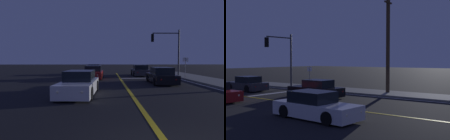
# 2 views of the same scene
# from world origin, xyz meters

# --- Properties ---
(lane_line_center) EXTENTS (0.20, 31.71, 0.01)m
(lane_line_center) POSITION_xyz_m (0.00, 9.33, 0.01)
(lane_line_center) COLOR gold
(lane_line_center) RESTS_ON ground
(lane_line_edge_right) EXTENTS (0.16, 31.71, 0.01)m
(lane_line_edge_right) POSITION_xyz_m (5.98, 9.33, 0.01)
(lane_line_edge_right) COLOR silver
(lane_line_edge_right) RESTS_ON ground
(stop_bar) EXTENTS (6.23, 0.50, 0.01)m
(stop_bar) POSITION_xyz_m (3.12, 17.15, 0.01)
(stop_bar) COLOR silver
(stop_bar) RESTS_ON ground
(car_lead_oncoming_charcoal) EXTENTS (1.98, 4.19, 1.34)m
(car_lead_oncoming_charcoal) POSITION_xyz_m (2.73, 20.83, 0.58)
(car_lead_oncoming_charcoal) COLOR #2D2D33
(car_lead_oncoming_charcoal) RESTS_ON ground
(car_mid_block_black) EXTENTS (1.92, 4.51, 1.34)m
(car_mid_block_black) POSITION_xyz_m (3.15, 12.72, 0.58)
(car_mid_block_black) COLOR black
(car_mid_block_black) RESTS_ON ground
(car_far_approaching_navy) EXTENTS (1.88, 4.62, 1.34)m
(car_far_approaching_navy) POSITION_xyz_m (-3.17, 23.50, 0.58)
(car_far_approaching_navy) COLOR navy
(car_far_approaching_navy) RESTS_ON ground
(car_distant_tail_red) EXTENTS (2.05, 4.24, 1.34)m
(car_distant_tail_red) POSITION_xyz_m (-2.79, 16.97, 0.58)
(car_distant_tail_red) COLOR maroon
(car_distant_tail_red) RESTS_ON ground
(car_following_oncoming_white) EXTENTS (2.03, 4.69, 1.34)m
(car_following_oncoming_white) POSITION_xyz_m (-2.94, 7.50, 0.58)
(car_following_oncoming_white) COLOR silver
(car_following_oncoming_white) RESTS_ON ground
(traffic_signal_near_right) EXTENTS (3.34, 0.28, 5.45)m
(traffic_signal_near_right) POSITION_xyz_m (5.84, 19.45, 3.61)
(traffic_signal_near_right) COLOR #38383D
(traffic_signal_near_right) RESTS_ON ground
(street_sign_corner) EXTENTS (0.56, 0.09, 2.23)m
(street_sign_corner) POSITION_xyz_m (6.73, 16.65, 1.51)
(street_sign_corner) COLOR slate
(street_sign_corner) RESTS_ON ground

